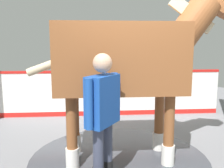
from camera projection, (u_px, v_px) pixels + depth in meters
name	position (u px, v px, depth m)	size (l,w,h in m)	color
ground_plane	(130.00, 161.00, 4.04)	(16.00, 16.00, 0.02)	gray
wet_patch	(119.00, 158.00, 4.16)	(2.90, 2.90, 0.00)	#42444C
barrier_wall	(109.00, 95.00, 6.54)	(4.10, 4.22, 1.18)	white
horse	(127.00, 59.00, 3.91)	(2.46, 2.52, 2.77)	brown
handler	(103.00, 113.00, 3.11)	(0.33, 0.68, 1.74)	black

